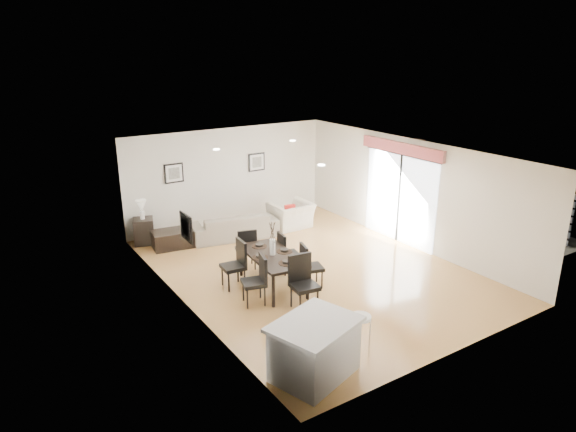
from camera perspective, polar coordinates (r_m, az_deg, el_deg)
ground at (r=11.71m, az=2.50°, el=-5.96°), size 8.00×8.00×0.00m
wall_back at (r=14.53m, az=-6.63°, el=4.43°), size 6.00×0.04×2.70m
wall_front at (r=8.52m, az=18.53°, el=-6.66°), size 6.00×0.04×2.70m
wall_left at (r=9.87m, az=-11.74°, el=-2.60°), size 0.04×8.00×2.70m
wall_right at (r=13.13m, az=13.33°, el=2.54°), size 0.04×8.00×2.70m
ceiling at (r=10.88m, az=2.70°, el=7.12°), size 6.00×8.00×0.02m
sofa at (r=13.56m, az=-6.00°, el=-1.08°), size 2.37×1.27×0.66m
armchair at (r=14.23m, az=0.33°, el=0.08°), size 1.10×0.96×0.71m
courtyard_plant_a at (r=14.84m, az=23.26°, el=-0.62°), size 0.80×0.74×0.74m
courtyard_plant_b at (r=16.58m, az=15.82°, el=2.09°), size 0.52×0.52×0.75m
dining_table at (r=10.65m, az=-1.73°, el=-4.66°), size 1.04×1.82×0.73m
dining_chair_wnear at (r=10.05m, az=-3.37°, el=-6.80°), size 0.54×0.54×0.99m
dining_chair_wfar at (r=10.76m, az=-5.71°, el=-5.01°), size 0.49×0.49×1.01m
dining_chair_enear at (r=10.70m, az=2.28°, el=-5.29°), size 0.53×0.53×0.95m
dining_chair_efar at (r=11.36m, az=-0.24°, el=-3.88°), size 0.48×0.48×0.93m
dining_chair_head at (r=9.86m, az=1.60°, el=-6.99°), size 0.54×0.54×1.07m
dining_chair_foot at (r=11.55m, az=-4.63°, el=-3.44°), size 0.54×0.54×0.96m
vase at (r=10.51m, az=-1.75°, el=-2.83°), size 0.92×1.41×0.71m
coffee_table at (r=13.23m, az=-12.51°, el=-2.46°), size 1.15×0.78×0.43m
side_table at (r=13.59m, az=-15.73°, el=-1.63°), size 0.63×0.63×0.66m
table_lamp at (r=13.39m, az=-15.97°, el=0.99°), size 0.26×0.26×0.49m
cushion at (r=14.04m, az=0.21°, el=0.67°), size 0.31×0.15×0.30m
kitchen_island at (r=8.03m, az=2.95°, el=-14.52°), size 1.54×1.34×0.91m
bar_stool at (r=8.42m, az=8.04°, el=-11.55°), size 0.34×0.34×0.75m
framed_print_back_left at (r=13.82m, az=-12.57°, el=4.67°), size 0.52×0.04×0.52m
framed_print_back_right at (r=14.85m, az=-3.50°, el=6.00°), size 0.52×0.04×0.52m
framed_print_left_wall at (r=9.60m, az=-11.24°, el=-1.26°), size 0.04×0.52×0.52m
sliding_door at (r=13.22m, az=12.36°, el=4.13°), size 0.12×2.70×2.57m
courtyard at (r=16.11m, az=18.87°, el=3.37°), size 6.00×6.00×2.00m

